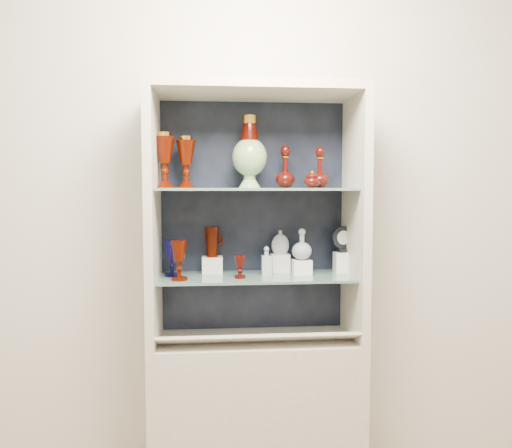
{
  "coord_description": "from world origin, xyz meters",
  "views": [
    {
      "loc": [
        -0.21,
        -0.81,
        1.47
      ],
      "look_at": [
        0.0,
        1.53,
        1.3
      ],
      "focal_mm": 35.0,
      "sensor_mm": 36.0,
      "label": 1
    }
  ],
  "objects": [
    {
      "name": "lidded_bowl",
      "position": [
        0.26,
        1.49,
        1.51
      ],
      "size": [
        0.09,
        0.09,
        0.08
      ],
      "primitive_type": null,
      "rotation": [
        0.0,
        0.0,
        0.32
      ],
      "color": "#430C07",
      "rests_on": "shelf_upper"
    },
    {
      "name": "riser_cameo_medallion",
      "position": [
        0.44,
        1.61,
        1.1
      ],
      "size": [
        0.08,
        0.08,
        0.1
      ],
      "primitive_type": "cube",
      "color": "silver",
      "rests_on": "shelf_lower"
    },
    {
      "name": "ruby_decanter_b",
      "position": [
        0.15,
        1.6,
        1.58
      ],
      "size": [
        0.12,
        0.12,
        0.22
      ],
      "primitive_type": null,
      "rotation": [
        0.0,
        0.0,
        -0.37
      ],
      "color": "#430C07",
      "rests_on": "shelf_upper"
    },
    {
      "name": "shelf_lower",
      "position": [
        0.0,
        1.55,
        1.04
      ],
      "size": [
        0.92,
        0.34,
        0.01
      ],
      "primitive_type": "cube",
      "color": "slate",
      "rests_on": "cabinet_side_left"
    },
    {
      "name": "clear_square_bottle",
      "position": [
        0.05,
        1.56,
        1.12
      ],
      "size": [
        0.05,
        0.05,
        0.14
      ],
      "primitive_type": null,
      "rotation": [
        0.0,
        0.0,
        0.02
      ],
      "color": "#909BA5",
      "rests_on": "shelf_lower"
    },
    {
      "name": "pedestal_lamp_left",
      "position": [
        -0.43,
        1.56,
        1.6
      ],
      "size": [
        0.1,
        0.1,
        0.26
      ],
      "primitive_type": null,
      "rotation": [
        0.0,
        0.0,
        -0.0
      ],
      "color": "#430D00",
      "rests_on": "shelf_upper"
    },
    {
      "name": "riser_ruby_pitcher",
      "position": [
        -0.21,
        1.65,
        1.09
      ],
      "size": [
        0.1,
        0.1,
        0.08
      ],
      "primitive_type": "cube",
      "color": "silver",
      "rests_on": "shelf_lower"
    },
    {
      "name": "riser_flat_flask",
      "position": [
        0.13,
        1.65,
        1.09
      ],
      "size": [
        0.09,
        0.09,
        0.09
      ],
      "primitive_type": "cube",
      "color": "silver",
      "rests_on": "shelf_lower"
    },
    {
      "name": "shelf_upper",
      "position": [
        0.0,
        1.55,
        1.46
      ],
      "size": [
        0.92,
        0.34,
        0.01
      ],
      "primitive_type": "cube",
      "color": "slate",
      "rests_on": "cabinet_side_left"
    },
    {
      "name": "cabinet_back_panel",
      "position": [
        0.0,
        1.72,
        1.32
      ],
      "size": [
        0.98,
        0.02,
        1.15
      ],
      "primitive_type": "cube",
      "color": "black",
      "rests_on": "cabinet_base"
    },
    {
      "name": "label_card_1",
      "position": [
        0.06,
        1.42,
        0.8
      ],
      "size": [
        0.1,
        0.06,
        0.03
      ],
      "primitive_type": "cube",
      "rotation": [
        -0.44,
        0.0,
        0.0
      ],
      "color": "white",
      "rests_on": "label_ledge"
    },
    {
      "name": "ruby_pitcher",
      "position": [
        -0.21,
        1.65,
        1.21
      ],
      "size": [
        0.13,
        0.1,
        0.15
      ],
      "primitive_type": null,
      "rotation": [
        0.0,
        0.0,
        0.33
      ],
      "color": "#430D00",
      "rests_on": "riser_ruby_pitcher"
    },
    {
      "name": "clear_round_decanter",
      "position": [
        0.23,
        1.57,
        1.19
      ],
      "size": [
        0.1,
        0.1,
        0.15
      ],
      "primitive_type": null,
      "rotation": [
        0.0,
        0.0,
        -0.02
      ],
      "color": "#909BA5",
      "rests_on": "riser_clear_round_decanter"
    },
    {
      "name": "cabinet_side_left",
      "position": [
        -0.48,
        1.53,
        1.32
      ],
      "size": [
        0.04,
        0.4,
        1.15
      ],
      "primitive_type": "cube",
      "color": "#BBB2A0",
      "rests_on": "cabinet_base"
    },
    {
      "name": "pedestal_lamp_right",
      "position": [
        -0.33,
        1.59,
        1.59
      ],
      "size": [
        0.12,
        0.12,
        0.24
      ],
      "primitive_type": null,
      "rotation": [
        0.0,
        0.0,
        0.35
      ],
      "color": "#430D00",
      "rests_on": "shelf_upper"
    },
    {
      "name": "cabinet_side_right",
      "position": [
        0.48,
        1.53,
        1.32
      ],
      "size": [
        0.04,
        0.4,
        1.15
      ],
      "primitive_type": "cube",
      "color": "#BBB2A0",
      "rests_on": "cabinet_base"
    },
    {
      "name": "flat_flask",
      "position": [
        0.13,
        1.65,
        1.2
      ],
      "size": [
        0.09,
        0.04,
        0.12
      ],
      "primitive_type": null,
      "rotation": [
        0.0,
        0.0,
        -0.1
      ],
      "color": "#A1AAB4",
      "rests_on": "riser_flat_flask"
    },
    {
      "name": "ruby_goblet_small",
      "position": [
        -0.08,
        1.49,
        1.1
      ],
      "size": [
        0.06,
        0.06,
        0.11
      ],
      "primitive_type": null,
      "rotation": [
        0.0,
        0.0,
        0.04
      ],
      "color": "#430C07",
      "rests_on": "shelf_lower"
    },
    {
      "name": "riser_clear_round_decanter",
      "position": [
        0.23,
        1.57,
        1.08
      ],
      "size": [
        0.09,
        0.09,
        0.07
      ],
      "primitive_type": "cube",
      "color": "silver",
      "rests_on": "shelf_lower"
    },
    {
      "name": "enamel_urn",
      "position": [
        -0.03,
        1.57,
        1.64
      ],
      "size": [
        0.21,
        0.21,
        0.34
      ],
      "primitive_type": null,
      "rotation": [
        0.0,
        0.0,
        0.31
      ],
      "color": "#0D4F27",
      "rests_on": "shelf_upper"
    },
    {
      "name": "cameo_medallion",
      "position": [
        0.44,
        1.61,
        1.22
      ],
      "size": [
        0.12,
        0.07,
        0.14
      ],
      "primitive_type": null,
      "rotation": [
        0.0,
        0.0,
        0.29
      ],
      "color": "black",
      "rests_on": "riser_cameo_medallion"
    },
    {
      "name": "cabinet_top_cap",
      "position": [
        0.0,
        1.53,
        1.92
      ],
      "size": [
        1.0,
        0.4,
        0.04
      ],
      "primitive_type": "cube",
      "color": "#BBB2A0",
      "rests_on": "cabinet_side_left"
    },
    {
      "name": "wall_back",
      "position": [
        0.0,
        1.75,
        1.4
      ],
      "size": [
        3.5,
        0.02,
        2.8
      ],
      "primitive_type": "cube",
      "color": "silver",
      "rests_on": "ground"
    },
    {
      "name": "ruby_decanter_a",
      "position": [
        0.31,
        1.55,
        1.58
      ],
      "size": [
        0.1,
        0.1,
        0.22
      ],
      "primitive_type": null,
      "rotation": [
        0.0,
        0.0,
        -0.13
      ],
      "color": "#430C07",
      "rests_on": "shelf_upper"
    },
    {
      "name": "label_card_0",
      "position": [
        0.3,
        1.42,
        0.8
      ],
      "size": [
        0.1,
        0.06,
        0.03
      ],
      "primitive_type": "cube",
      "rotation": [
        -0.44,
        0.0,
        0.0
      ],
      "color": "white",
      "rests_on": "label_ledge"
    },
    {
      "name": "ruby_goblet_tall",
      "position": [
        -0.36,
        1.46,
        1.14
      ],
      "size": [
        0.08,
        0.08,
        0.18
      ],
      "primitive_type": null,
      "rotation": [
        0.0,
        0.0,
        -0.13
      ],
      "color": "#430D00",
      "rests_on": "shelf_lower"
    },
    {
      "name": "cobalt_goblet",
      "position": [
        -0.4,
        1.58,
        1.14
      ],
      "size": [
        0.09,
        0.09,
        0.17
      ],
      "primitive_type": null,
      "rotation": [
        0.0,
        0.0,
        -0.29
      ],
      "color": "#08053E",
      "rests_on": "shelf_lower"
    },
    {
      "name": "cabinet_base",
      "position": [
        0.0,
        1.53,
        0.38
      ],
      "size": [
        1.0,
        0.4,
        0.75
      ],
      "primitive_type": "cube",
      "color": "#BBB2A0",
      "rests_on": "ground"
    },
    {
      "name": "label_ledge",
      "position": [
        0.0,
        1.42,
        0.78
      ],
      "size": [
        0.92,
        0.17,
        0.09
      ],
      "primitive_type": "cube",
      "rotation": [
        -0.44,
        0.0,
        0.0
      ],
      "color": "#BBB2A0",
      "rests_on": "cabinet_base"
    }
  ]
}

